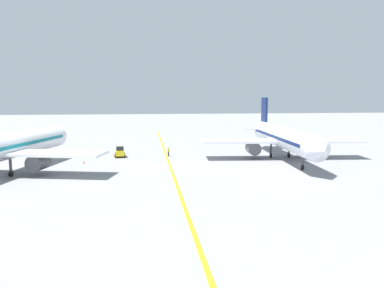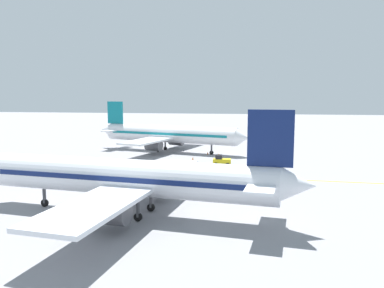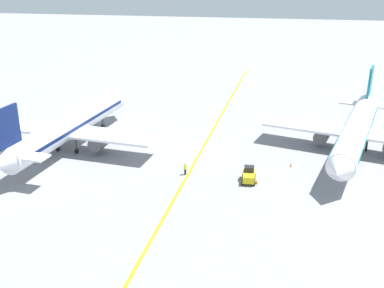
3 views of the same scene
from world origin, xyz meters
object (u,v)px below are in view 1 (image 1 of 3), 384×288
Objects in this scene: traffic_cone_near_nose at (41,161)px; traffic_cone_by_wingtip at (114,155)px; ground_crew_worker at (168,151)px; traffic_cone_mid_apron at (84,162)px; airplane_at_gate at (283,138)px; baggage_tug_white at (120,152)px; airplane_adjacent_stand at (5,147)px.

traffic_cone_near_nose and traffic_cone_by_wingtip have the same top height.
ground_crew_worker is at bearing 174.32° from traffic_cone_by_wingtip.
traffic_cone_near_nose and traffic_cone_mid_apron have the same top height.
airplane_at_gate is at bearing 162.74° from ground_crew_worker.
ground_crew_worker is at bearing 177.39° from baggage_tug_white.
ground_crew_worker is at bearing -151.90° from airplane_adjacent_stand.
traffic_cone_by_wingtip is at bearing -13.48° from airplane_at_gate.
traffic_cone_near_nose is at bearing -14.96° from traffic_cone_mid_apron.
airplane_at_gate is 33.47m from traffic_cone_mid_apron.
traffic_cone_by_wingtip is (-4.42, -6.47, 0.00)m from traffic_cone_mid_apron.
airplane_adjacent_stand reaches higher than traffic_cone_by_wingtip.
baggage_tug_white is at bearing -133.01° from traffic_cone_mid_apron.
traffic_cone_by_wingtip is (28.87, -6.92, -3.43)m from airplane_at_gate.
ground_crew_worker is (19.17, -5.96, -2.80)m from airplane_at_gate.
traffic_cone_mid_apron is 7.84m from traffic_cone_by_wingtip.
traffic_cone_by_wingtip is at bearing -135.64° from airplane_adjacent_stand.
baggage_tug_white is at bearing -2.61° from ground_crew_worker.
traffic_cone_mid_apron is (-9.42, -7.06, -3.43)m from airplane_adjacent_stand.
baggage_tug_white is 5.60× the size of traffic_cone_near_nose.
traffic_cone_near_nose is 12.30m from traffic_cone_by_wingtip.
traffic_cone_near_nose is 7.23m from traffic_cone_mid_apron.
traffic_cone_near_nose is 1.00× the size of traffic_cone_by_wingtip.
traffic_cone_near_nose is at bearing -3.29° from airplane_at_gate.
traffic_cone_by_wingtip is at bearing -27.82° from baggage_tug_white.
airplane_at_gate is at bearing 167.13° from baggage_tug_white.
airplane_adjacent_stand is 19.66m from traffic_cone_by_wingtip.
traffic_cone_mid_apron is at bearing -0.77° from airplane_at_gate.
baggage_tug_white is 5.60× the size of traffic_cone_mid_apron.
traffic_cone_mid_apron is at bearing -143.14° from airplane_adjacent_stand.
baggage_tug_white is 13.14m from traffic_cone_near_nose.
airplane_at_gate is 64.63× the size of traffic_cone_mid_apron.
ground_crew_worker is at bearing -158.69° from traffic_cone_mid_apron.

